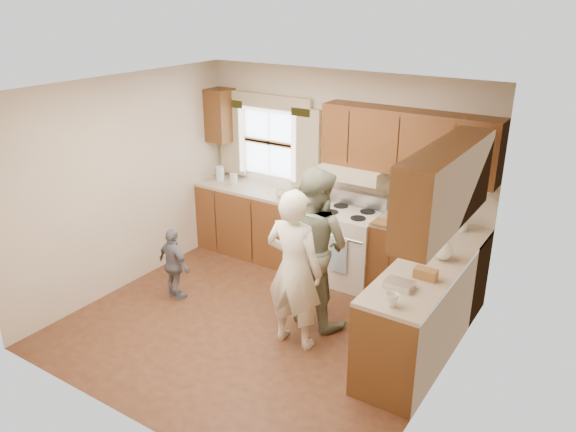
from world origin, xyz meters
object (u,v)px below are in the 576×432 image
Objects in this scene: woman_left at (294,270)px; child at (174,264)px; stove at (348,245)px; woman_right at (314,247)px.

child is at bearing -2.08° from woman_left.
stove reaches higher than child.
child is at bearing -134.40° from stove.
woman_left is 1.67m from child.
stove is at bearing -75.83° from woman_right.
stove is at bearing -85.43° from woman_left.
woman_right is 1.69m from child.
child is (-1.56, -0.49, -0.43)m from woman_right.
woman_left is (0.17, -1.50, 0.36)m from stove.
stove is 1.55m from woman_left.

